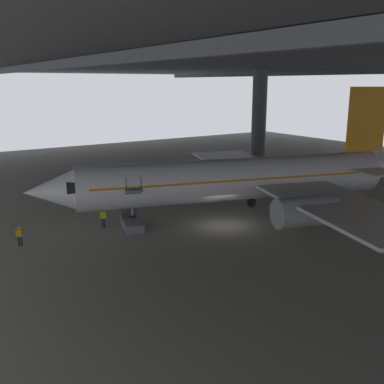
{
  "coord_description": "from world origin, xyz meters",
  "views": [
    {
      "loc": [
        29.03,
        -22.3,
        11.96
      ],
      "look_at": [
        -2.64,
        -1.5,
        2.58
      ],
      "focal_mm": 41.4,
      "sensor_mm": 36.0,
      "label": 1
    }
  ],
  "objects_px": {
    "crew_worker_by_stairs": "(103,217)",
    "baggage_tug": "(350,222)",
    "airplane_main": "(242,179)",
    "crew_worker_near_nose": "(19,235)",
    "boarding_stairs": "(132,219)"
  },
  "relations": [
    {
      "from": "crew_worker_by_stairs",
      "to": "baggage_tug",
      "type": "bearing_deg",
      "value": 56.65
    },
    {
      "from": "airplane_main",
      "to": "crew_worker_near_nose",
      "type": "relative_size",
      "value": 23.52
    },
    {
      "from": "baggage_tug",
      "to": "crew_worker_near_nose",
      "type": "bearing_deg",
      "value": -113.79
    },
    {
      "from": "boarding_stairs",
      "to": "crew_worker_by_stairs",
      "type": "height_order",
      "value": "boarding_stairs"
    },
    {
      "from": "crew_worker_near_nose",
      "to": "boarding_stairs",
      "type": "bearing_deg",
      "value": 86.01
    },
    {
      "from": "boarding_stairs",
      "to": "crew_worker_by_stairs",
      "type": "distance_m",
      "value": 2.42
    },
    {
      "from": "airplane_main",
      "to": "crew_worker_by_stairs",
      "type": "relative_size",
      "value": 22.32
    },
    {
      "from": "airplane_main",
      "to": "boarding_stairs",
      "type": "height_order",
      "value": "airplane_main"
    },
    {
      "from": "airplane_main",
      "to": "crew_worker_by_stairs",
      "type": "bearing_deg",
      "value": -107.03
    },
    {
      "from": "crew_worker_by_stairs",
      "to": "baggage_tug",
      "type": "distance_m",
      "value": 20.89
    },
    {
      "from": "crew_worker_by_stairs",
      "to": "baggage_tug",
      "type": "xyz_separation_m",
      "value": [
        11.48,
        17.44,
        -0.4
      ]
    },
    {
      "from": "boarding_stairs",
      "to": "crew_worker_by_stairs",
      "type": "bearing_deg",
      "value": -124.14
    },
    {
      "from": "airplane_main",
      "to": "crew_worker_near_nose",
      "type": "bearing_deg",
      "value": -98.85
    },
    {
      "from": "airplane_main",
      "to": "crew_worker_by_stairs",
      "type": "xyz_separation_m",
      "value": [
        -3.68,
        -12.03,
        -2.55
      ]
    },
    {
      "from": "crew_worker_near_nose",
      "to": "crew_worker_by_stairs",
      "type": "bearing_deg",
      "value": 96.0
    }
  ]
}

